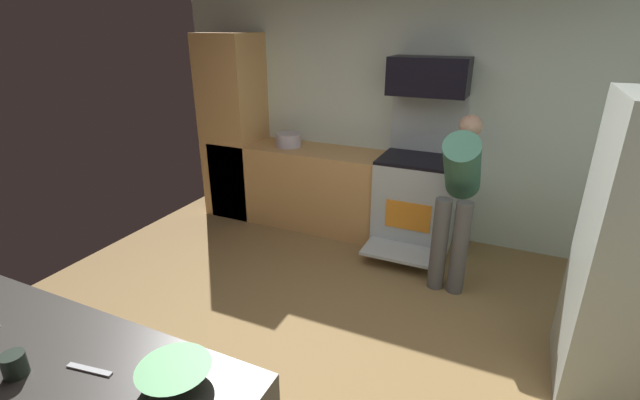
# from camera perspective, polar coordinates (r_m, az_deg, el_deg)

# --- Properties ---
(ground_plane) EXTENTS (5.20, 4.80, 0.02)m
(ground_plane) POSITION_cam_1_polar(r_m,az_deg,el_deg) (3.34, -2.09, -18.97)
(ground_plane) COLOR olive
(wall_back) EXTENTS (5.20, 0.12, 2.60)m
(wall_back) POSITION_cam_1_polar(r_m,az_deg,el_deg) (4.81, 10.51, 11.01)
(wall_back) COLOR silver
(wall_back) RESTS_ON ground
(lower_cabinet_run) EXTENTS (2.40, 0.60, 0.90)m
(lower_cabinet_run) POSITION_cam_1_polar(r_m,az_deg,el_deg) (5.01, -1.21, 1.70)
(lower_cabinet_run) COLOR tan
(lower_cabinet_run) RESTS_ON ground
(cabinet_column) EXTENTS (0.60, 0.60, 2.10)m
(cabinet_column) POSITION_cam_1_polar(r_m,az_deg,el_deg) (5.34, -11.10, 9.28)
(cabinet_column) COLOR tan
(cabinet_column) RESTS_ON ground
(oven_range) EXTENTS (0.76, 1.01, 1.55)m
(oven_range) POSITION_cam_1_polar(r_m,az_deg,el_deg) (4.61, 12.43, 0.16)
(oven_range) COLOR silver
(oven_range) RESTS_ON ground
(microwave) EXTENTS (0.74, 0.38, 0.35)m
(microwave) POSITION_cam_1_polar(r_m,az_deg,el_deg) (4.42, 14.02, 15.38)
(microwave) COLOR black
(microwave) RESTS_ON oven_range
(person_cook) EXTENTS (0.31, 0.69, 1.46)m
(person_cook) POSITION_cam_1_polar(r_m,az_deg,el_deg) (3.88, 17.61, 1.23)
(person_cook) COLOR #575757
(person_cook) RESTS_ON ground
(mixing_bowl_large) EXTENTS (0.28, 0.28, 0.08)m
(mixing_bowl_large) POSITION_cam_1_polar(r_m,az_deg,el_deg) (1.87, -18.40, -20.93)
(mixing_bowl_large) COLOR #529C5C
(mixing_bowl_large) RESTS_ON counter_island
(mug_coffee) EXTENTS (0.09, 0.09, 0.10)m
(mug_coffee) POSITION_cam_1_polar(r_m,az_deg,el_deg) (2.17, -35.00, -17.17)
(mug_coffee) COLOR black
(mug_coffee) RESTS_ON counter_island
(knife_paring) EXTENTS (0.20, 0.06, 0.01)m
(knife_paring) POSITION_cam_1_polar(r_m,az_deg,el_deg) (2.07, -27.85, -18.97)
(knife_paring) COLOR #B7BABF
(knife_paring) RESTS_ON counter_island
(stock_pot) EXTENTS (0.29, 0.29, 0.15)m
(stock_pot) POSITION_cam_1_polar(r_m,az_deg,el_deg) (4.98, -4.13, 7.82)
(stock_pot) COLOR #BDB6C6
(stock_pot) RESTS_ON lower_cabinet_run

